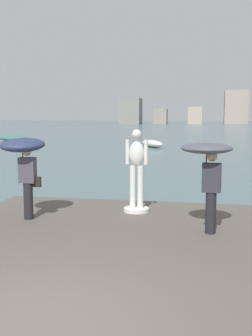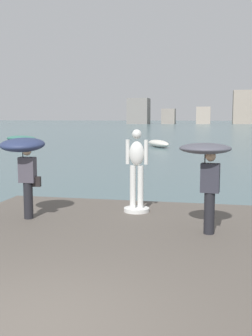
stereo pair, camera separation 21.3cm
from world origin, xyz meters
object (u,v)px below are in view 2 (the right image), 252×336
at_px(onlooker_right, 207,161).
at_px(boat_near, 21,138).
at_px(statue_white_figure, 137,174).
at_px(boat_far, 158,143).
at_px(onlooker_left, 24,153).

distance_m(onlooker_right, boat_near, 40.45).
xyz_separation_m(statue_white_figure, onlooker_right, (1.76, -1.64, 0.56)).
xyz_separation_m(onlooker_right, boat_far, (-4.76, 29.14, -1.60)).
xyz_separation_m(onlooker_right, boat_near, (-20.97, 34.55, -1.61)).
height_order(boat_near, boat_far, boat_far).
distance_m(boat_near, boat_far, 17.09).
xyz_separation_m(onlooker_left, boat_far, (-0.50, 28.71, -1.64)).
bearing_deg(onlooker_left, boat_near, 116.09).
bearing_deg(statue_white_figure, onlooker_left, -154.04).
distance_m(statue_white_figure, onlooker_right, 2.47).
bearing_deg(statue_white_figure, boat_far, 96.22).
height_order(statue_white_figure, onlooker_left, statue_white_figure).
relative_size(boat_near, boat_far, 0.95).
bearing_deg(boat_far, onlooker_right, -80.72).
bearing_deg(onlooker_right, onlooker_left, 174.32).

